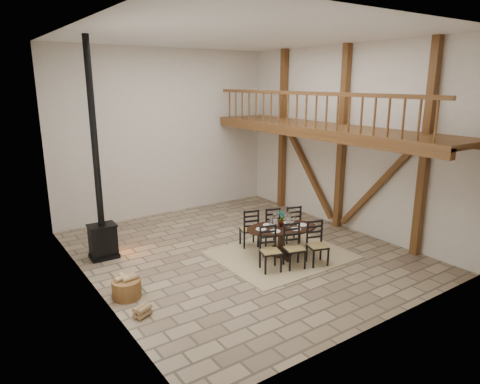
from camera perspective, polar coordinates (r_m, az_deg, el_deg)
ground at (r=10.56m, az=0.10°, el=-7.94°), size 8.00×8.00×0.00m
room_shell at (r=10.53m, az=5.49°, el=8.90°), size 7.02×8.02×5.01m
rug at (r=10.41m, az=5.49°, el=-8.30°), size 3.00×2.50×0.02m
dining_table at (r=10.27m, az=5.54°, el=-6.39°), size 2.05×2.28×1.10m
wood_stove at (r=10.34m, az=-18.10°, el=-2.52°), size 0.65×0.51×5.00m
log_basket at (r=8.68m, az=-14.88°, el=-12.25°), size 0.55×0.55×0.46m
log_stack at (r=8.03m, az=-12.89°, el=-15.22°), size 0.36×0.31×0.21m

